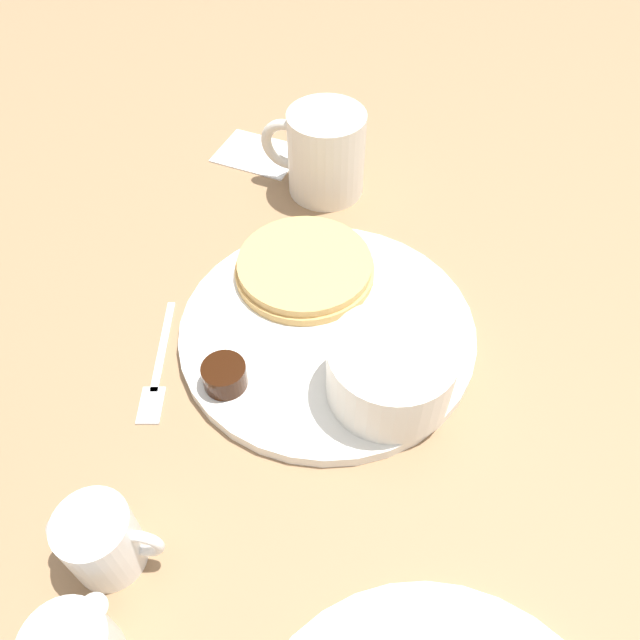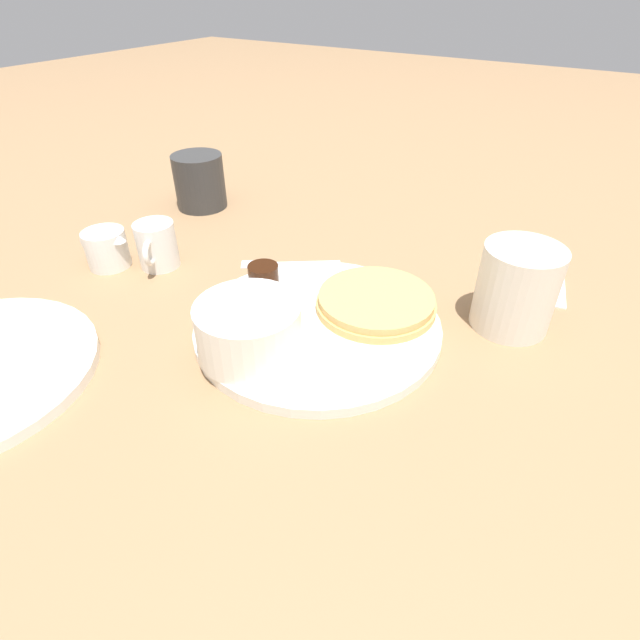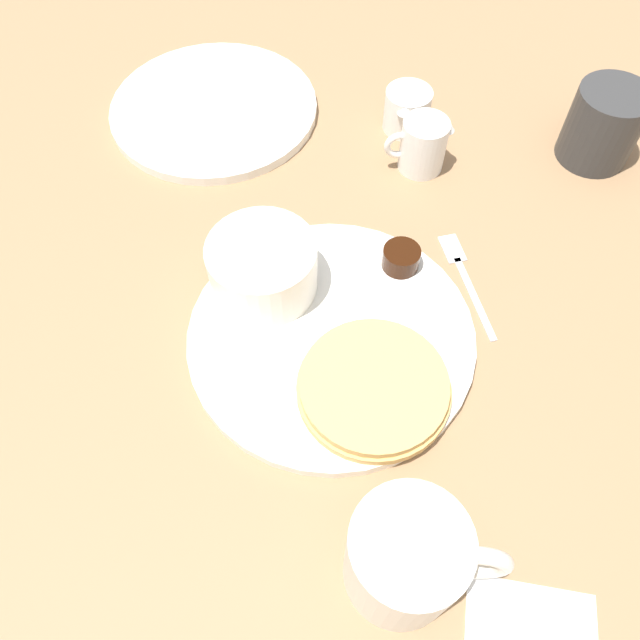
# 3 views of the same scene
# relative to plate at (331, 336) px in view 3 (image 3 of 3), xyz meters

# --- Properties ---
(ground_plane) EXTENTS (4.00, 4.00, 0.00)m
(ground_plane) POSITION_rel_plate_xyz_m (0.00, 0.00, -0.01)
(ground_plane) COLOR #93704C
(plate) EXTENTS (0.28, 0.28, 0.01)m
(plate) POSITION_rel_plate_xyz_m (0.00, 0.00, 0.00)
(plate) COLOR white
(plate) RESTS_ON ground_plane
(pancake_stack) EXTENTS (0.14, 0.14, 0.02)m
(pancake_stack) POSITION_rel_plate_xyz_m (-0.06, 0.04, 0.01)
(pancake_stack) COLOR tan
(pancake_stack) RESTS_ON plate
(bowl) EXTENTS (0.11, 0.11, 0.06)m
(bowl) POSITION_rel_plate_xyz_m (0.08, -0.03, 0.04)
(bowl) COLOR white
(bowl) RESTS_ON plate
(syrup_cup) EXTENTS (0.04, 0.04, 0.02)m
(syrup_cup) POSITION_rel_plate_xyz_m (-0.04, -0.10, 0.02)
(syrup_cup) COLOR black
(syrup_cup) RESTS_ON plate
(butter_ramekin) EXTENTS (0.04, 0.04, 0.04)m
(butter_ramekin) POSITION_rel_plate_xyz_m (0.09, -0.05, 0.02)
(butter_ramekin) COLOR white
(butter_ramekin) RESTS_ON plate
(coffee_mug) EXTENTS (0.12, 0.09, 0.10)m
(coffee_mug) POSITION_rel_plate_xyz_m (-0.13, 0.18, 0.04)
(coffee_mug) COLOR silver
(coffee_mug) RESTS_ON ground_plane
(creamer_pitcher_near) EXTENTS (0.07, 0.05, 0.06)m
(creamer_pitcher_near) POSITION_rel_plate_xyz_m (-0.01, -0.26, 0.03)
(creamer_pitcher_near) COLOR white
(creamer_pitcher_near) RESTS_ON ground_plane
(creamer_pitcher_far) EXTENTS (0.06, 0.08, 0.05)m
(creamer_pitcher_far) POSITION_rel_plate_xyz_m (0.03, -0.32, 0.02)
(creamer_pitcher_far) COLOR white
(creamer_pitcher_far) RESTS_ON ground_plane
(fork) EXTENTS (0.09, 0.12, 0.00)m
(fork) POSITION_rel_plate_xyz_m (-0.10, -0.13, -0.00)
(fork) COLOR silver
(fork) RESTS_ON ground_plane
(napkin) EXTENTS (0.11, 0.09, 0.00)m
(napkin) POSITION_rel_plate_xyz_m (-0.23, 0.18, -0.00)
(napkin) COLOR white
(napkin) RESTS_ON ground_plane
(second_mug) EXTENTS (0.08, 0.11, 0.09)m
(second_mug) POSITION_rel_plate_xyz_m (-0.19, -0.36, 0.04)
(second_mug) COLOR #333333
(second_mug) RESTS_ON ground_plane
(far_plate) EXTENTS (0.26, 0.26, 0.01)m
(far_plate) POSITION_rel_plate_xyz_m (0.26, -0.26, 0.00)
(far_plate) COLOR white
(far_plate) RESTS_ON ground_plane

